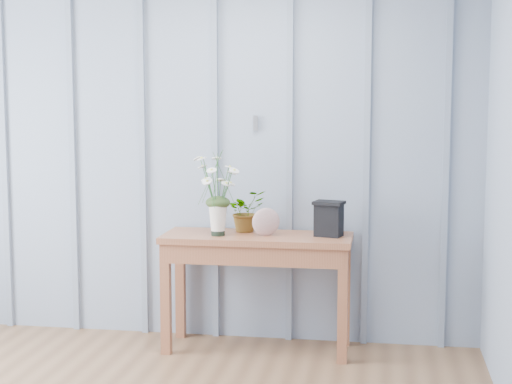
% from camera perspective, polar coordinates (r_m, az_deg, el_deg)
% --- Properties ---
extents(room_shell, '(4.00, 4.50, 2.50)m').
position_cam_1_polar(room_shell, '(4.02, -10.75, 12.07)').
color(room_shell, '#8997AC').
rests_on(room_shell, ground).
extents(sideboard, '(1.20, 0.45, 0.75)m').
position_cam_1_polar(sideboard, '(5.01, 0.09, -4.42)').
color(sideboard, brown).
rests_on(sideboard, ground).
extents(daisy_vase, '(0.38, 0.29, 0.55)m').
position_cam_1_polar(daisy_vase, '(4.92, -2.80, 0.74)').
color(daisy_vase, black).
rests_on(daisy_vase, sideboard).
extents(spider_plant, '(0.32, 0.32, 0.27)m').
position_cam_1_polar(spider_plant, '(5.09, -0.76, -1.38)').
color(spider_plant, '#273D1A').
rests_on(spider_plant, sideboard).
extents(felt_disc_vessel, '(0.18, 0.12, 0.18)m').
position_cam_1_polar(felt_disc_vessel, '(4.93, 0.73, -2.19)').
color(felt_disc_vessel, '#894856').
rests_on(felt_disc_vessel, sideboard).
extents(carved_box, '(0.21, 0.18, 0.22)m').
position_cam_1_polar(carved_box, '(4.94, 5.32, -1.92)').
color(carved_box, black).
rests_on(carved_box, sideboard).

